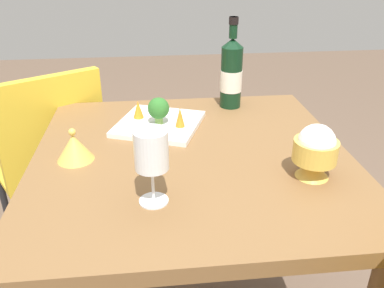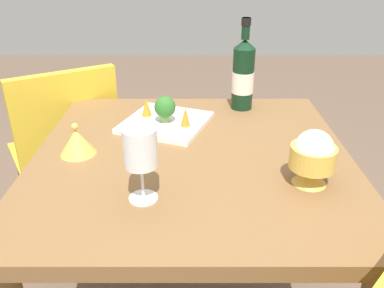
% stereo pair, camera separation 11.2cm
% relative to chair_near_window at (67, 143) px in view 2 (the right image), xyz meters
% --- Properties ---
extents(dining_table, '(0.89, 0.89, 0.74)m').
position_rel_chair_near_window_xyz_m(dining_table, '(0.51, -0.48, 0.12)').
color(dining_table, brown).
rests_on(dining_table, ground_plane).
extents(chair_near_window, '(0.55, 0.55, 0.85)m').
position_rel_chair_near_window_xyz_m(chair_near_window, '(0.00, 0.00, 0.00)').
color(chair_near_window, gold).
rests_on(chair_near_window, ground_plane).
extents(wine_bottle, '(0.08, 0.08, 0.31)m').
position_rel_chair_near_window_xyz_m(wine_bottle, '(0.69, -0.13, 0.33)').
color(wine_bottle, black).
rests_on(wine_bottle, dining_table).
extents(wine_glass, '(0.08, 0.08, 0.18)m').
position_rel_chair_near_window_xyz_m(wine_glass, '(0.40, -0.70, 0.34)').
color(wine_glass, white).
rests_on(wine_glass, dining_table).
extents(rice_bowl, '(0.11, 0.11, 0.14)m').
position_rel_chair_near_window_xyz_m(rice_bowl, '(0.80, -0.63, 0.28)').
color(rice_bowl, gold).
rests_on(rice_bowl, dining_table).
extents(rice_bowl_lid, '(0.10, 0.10, 0.09)m').
position_rel_chair_near_window_xyz_m(rice_bowl_lid, '(0.19, -0.47, 0.25)').
color(rice_bowl_lid, gold).
rests_on(rice_bowl_lid, dining_table).
extents(serving_plate, '(0.32, 0.32, 0.02)m').
position_rel_chair_near_window_xyz_m(serving_plate, '(0.43, -0.28, 0.22)').
color(serving_plate, white).
rests_on(serving_plate, dining_table).
extents(broccoli_floret, '(0.07, 0.07, 0.09)m').
position_rel_chair_near_window_xyz_m(broccoli_floret, '(0.43, -0.29, 0.27)').
color(broccoli_floret, '#729E4C').
rests_on(broccoli_floret, serving_plate).
extents(carrot_garnish_left, '(0.03, 0.03, 0.06)m').
position_rel_chair_near_window_xyz_m(carrot_garnish_left, '(0.36, -0.24, 0.25)').
color(carrot_garnish_left, orange).
rests_on(carrot_garnish_left, serving_plate).
extents(carrot_garnish_right, '(0.03, 0.03, 0.06)m').
position_rel_chair_near_window_xyz_m(carrot_garnish_right, '(0.49, -0.32, 0.26)').
color(carrot_garnish_right, orange).
rests_on(carrot_garnish_right, serving_plate).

